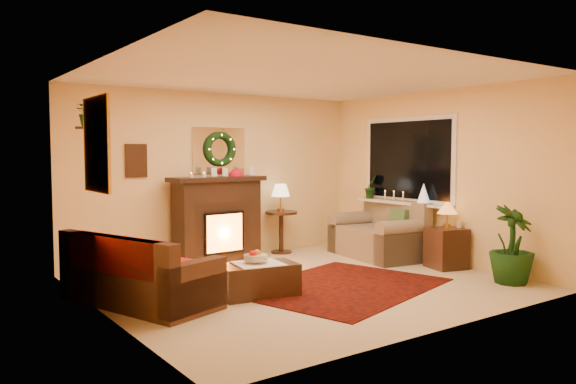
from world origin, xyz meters
TOP-DOWN VIEW (x-y plane):
  - floor at (0.00, 0.00)m, footprint 5.00×5.00m
  - ceiling at (0.00, 0.00)m, footprint 5.00×5.00m
  - wall_back at (0.00, 2.25)m, footprint 5.00×5.00m
  - wall_front at (0.00, -2.25)m, footprint 5.00×5.00m
  - wall_left at (-2.50, 0.00)m, footprint 4.50×4.50m
  - wall_right at (2.50, 0.00)m, footprint 4.50×4.50m
  - area_rug at (0.28, -0.41)m, footprint 2.90×2.48m
  - sofa at (-2.04, 0.29)m, footprint 1.35×1.99m
  - red_throw at (-2.07, 0.47)m, footprint 0.85×1.38m
  - fireplace at (-0.19, 1.97)m, footprint 1.36×0.50m
  - poinsettia at (0.13, 1.94)m, footprint 0.22×0.22m
  - mantel_candle_a at (-0.62, 1.95)m, footprint 0.06×0.06m
  - mantel_candle_b at (-0.41, 1.95)m, footprint 0.06×0.06m
  - mantel_mirror at (0.00, 2.23)m, footprint 0.92×0.02m
  - wreath at (0.00, 2.19)m, footprint 0.55×0.11m
  - wall_art at (-1.35, 2.23)m, footprint 0.32×0.03m
  - gold_mirror at (-2.48, 0.30)m, footprint 0.03×0.84m
  - hanging_plant at (-2.34, 1.05)m, footprint 0.33×0.28m
  - loveseat at (2.06, 0.79)m, footprint 1.11×1.67m
  - window_frame at (2.48, 0.55)m, footprint 0.03×1.86m
  - window_glass at (2.47, 0.55)m, footprint 0.02×1.70m
  - window_sill at (2.38, 0.55)m, footprint 0.22×1.86m
  - mini_tree at (2.36, 0.11)m, footprint 0.21×0.21m
  - sill_plant at (2.37, 1.27)m, footprint 0.28×0.23m
  - side_table_round at (1.01, 1.98)m, footprint 0.57×0.57m
  - lamp_cream at (0.99, 1.96)m, footprint 0.30×0.30m
  - end_table_square at (2.26, -0.42)m, footprint 0.58×0.58m
  - lamp_tiffany at (2.29, -0.40)m, footprint 0.29×0.29m
  - coffee_table at (-0.80, -0.18)m, footprint 0.96×0.63m
  - fruit_bowl at (-0.82, -0.16)m, footprint 0.28×0.28m
  - floor_palm at (2.16, -1.52)m, footprint 1.81×1.81m

SIDE VIEW (x-z plane):
  - floor at x=0.00m, z-range 0.00..0.00m
  - area_rug at x=0.28m, z-range 0.00..0.01m
  - coffee_table at x=-0.80m, z-range 0.02..0.40m
  - end_table_square at x=2.26m, z-range -0.02..0.56m
  - side_table_round at x=1.01m, z-range -0.02..0.67m
  - loveseat at x=2.06m, z-range -0.03..0.87m
  - sofa at x=-2.04m, z-range 0.04..0.82m
  - floor_palm at x=2.16m, z-range -1.04..1.94m
  - fruit_bowl at x=-0.82m, z-range 0.42..0.48m
  - red_throw at x=-2.07m, z-range 0.44..0.47m
  - fireplace at x=-0.19m, z-range -0.07..1.17m
  - lamp_tiffany at x=2.29m, z-range 0.53..0.96m
  - window_sill at x=2.38m, z-range 0.85..0.89m
  - lamp_cream at x=0.99m, z-range 0.65..1.11m
  - mini_tree at x=2.36m, z-range 0.88..1.20m
  - sill_plant at x=2.37m, z-range 0.83..1.34m
  - mantel_candle_a at x=-0.62m, z-range 1.17..1.35m
  - mantel_candle_b at x=-0.41m, z-range 1.16..1.36m
  - wall_back at x=0.00m, z-range 1.30..1.30m
  - wall_front at x=0.00m, z-range 1.30..1.30m
  - wall_left at x=-2.50m, z-range 1.30..1.30m
  - wall_right at x=2.50m, z-range 1.30..1.30m
  - poinsettia at x=0.13m, z-range 1.19..1.41m
  - wall_art at x=-1.35m, z-range 1.31..1.79m
  - window_frame at x=2.48m, z-range 0.87..2.23m
  - window_glass at x=2.47m, z-range 0.94..2.16m
  - mantel_mirror at x=0.00m, z-range 1.34..2.06m
  - wreath at x=0.00m, z-range 1.44..2.00m
  - gold_mirror at x=-2.48m, z-range 1.25..2.25m
  - hanging_plant at x=-2.34m, z-range 1.79..2.15m
  - ceiling at x=0.00m, z-range 2.60..2.60m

